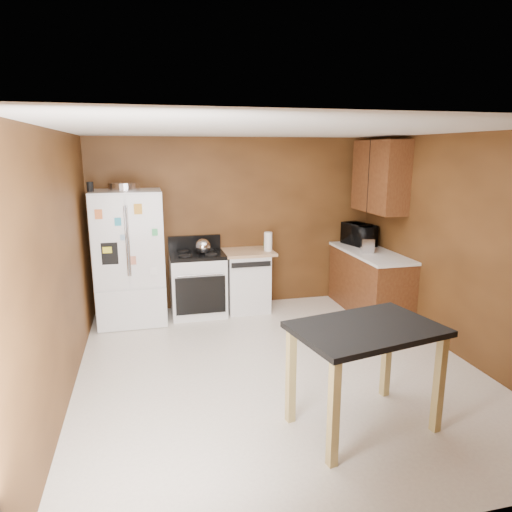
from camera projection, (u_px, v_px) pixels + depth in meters
name	position (u px, v px, depth m)	size (l,w,h in m)	color
floor	(278.00, 369.00, 4.94)	(4.50, 4.50, 0.00)	white
ceiling	(281.00, 130.00, 4.38)	(4.50, 4.50, 0.00)	white
wall_back	(237.00, 223.00, 6.79)	(4.20, 4.20, 0.00)	brown
wall_front	(395.00, 346.00, 2.53)	(4.20, 4.20, 0.00)	brown
wall_left	(60.00, 269.00, 4.18)	(4.50, 4.50, 0.00)	brown
wall_right	(458.00, 247.00, 5.14)	(4.50, 4.50, 0.00)	brown
roasting_pan	(124.00, 187.00, 5.92)	(0.41, 0.41, 0.10)	silver
pen_cup	(90.00, 187.00, 5.74)	(0.08, 0.08, 0.12)	black
kettle	(203.00, 246.00, 6.35)	(0.21, 0.21, 0.21)	silver
paper_towel	(268.00, 242.00, 6.57)	(0.12, 0.12, 0.27)	white
green_canister	(267.00, 246.00, 6.72)	(0.09, 0.09, 0.10)	#41AA61
toaster	(367.00, 245.00, 6.49)	(0.17, 0.28, 0.20)	silver
microwave	(359.00, 235.00, 6.95)	(0.53, 0.36, 0.30)	black
refrigerator	(130.00, 257.00, 6.15)	(0.90, 0.80, 1.80)	white
gas_range	(198.00, 283.00, 6.51)	(0.76, 0.68, 1.10)	white
dishwasher	(247.00, 280.00, 6.70)	(0.78, 0.63, 0.89)	white
right_cabinets	(372.00, 250.00, 6.56)	(0.63, 1.58, 2.45)	brown
island	(366.00, 343.00, 3.75)	(1.31, 1.00, 0.91)	black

